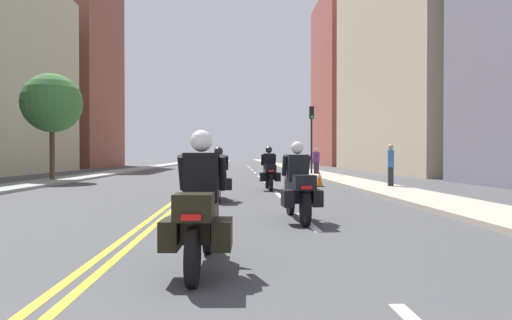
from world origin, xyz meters
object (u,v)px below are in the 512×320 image
motorcycle_2 (219,178)px  traffic_cone_0 (319,179)px  traffic_light_near (312,128)px  pedestrian_0 (316,162)px  motorcycle_3 (269,172)px  pedestrian_1 (391,166)px  motorcycle_0 (200,213)px  motorcycle_1 (298,188)px  street_tree_0 (52,103)px

motorcycle_2 → traffic_cone_0: bearing=51.7°
traffic_light_near → pedestrian_0: (0.28, -0.19, -2.21)m
motorcycle_3 → pedestrian_0: pedestrian_0 is taller
motorcycle_3 → pedestrian_1: 4.85m
motorcycle_3 → pedestrian_1: size_ratio=1.30×
motorcycle_0 → motorcycle_3: size_ratio=0.91×
motorcycle_0 → pedestrian_1: bearing=63.2°
pedestrian_0 → motorcycle_1: bearing=115.0°
traffic_cone_0 → pedestrian_0: (1.68, 9.71, 0.57)m
motorcycle_1 → traffic_light_near: 19.87m
motorcycle_2 → pedestrian_1: 7.79m
traffic_cone_0 → pedestrian_0: 9.87m
motorcycle_2 → traffic_cone_0: motorcycle_2 is taller
traffic_cone_0 → pedestrian_0: pedestrian_0 is taller
motorcycle_0 → traffic_light_near: bearing=79.2°
street_tree_0 → motorcycle_1: bearing=-52.0°
motorcycle_2 → pedestrian_0: 16.24m
motorcycle_3 → traffic_cone_0: bearing=35.3°
traffic_cone_0 → pedestrian_1: size_ratio=0.38×
traffic_cone_0 → motorcycle_1: bearing=-103.6°
traffic_light_near → pedestrian_0: 2.23m
motorcycle_0 → pedestrian_0: size_ratio=1.20×
motorcycle_2 → motorcycle_3: bearing=63.1°
traffic_cone_0 → pedestrian_1: 2.97m
motorcycle_3 → traffic_cone_0: 2.84m
motorcycle_3 → street_tree_0: bearing=150.9°
motorcycle_1 → pedestrian_0: pedestrian_0 is taller
motorcycle_2 → pedestrian_1: (6.62, 4.10, 0.26)m
motorcycle_1 → pedestrian_0: 19.58m
motorcycle_2 → traffic_light_near: traffic_light_near is taller
motorcycle_1 → pedestrian_1: size_ratio=1.26×
motorcycle_0 → motorcycle_2: size_ratio=0.92×
motorcycle_3 → pedestrian_1: pedestrian_1 is taller
pedestrian_1 → street_tree_0: street_tree_0 is taller
motorcycle_0 → street_tree_0: street_tree_0 is taller
motorcycle_0 → street_tree_0: (-8.79, 17.04, 3.26)m
street_tree_0 → motorcycle_2: bearing=-47.2°
motorcycle_1 → motorcycle_2: motorcycle_1 is taller
motorcycle_2 → traffic_light_near: 16.51m
motorcycle_0 → pedestrian_1: size_ratio=1.19×
pedestrian_0 → street_tree_0: (-14.43, -5.79, 3.02)m
pedestrian_1 → street_tree_0: bearing=-94.7°
traffic_cone_0 → motorcycle_2: bearing=-126.5°
motorcycle_0 → motorcycle_3: (1.68, 11.45, 0.02)m
motorcycle_2 → pedestrian_1: pedestrian_1 is taller
pedestrian_0 → street_tree_0: 15.84m
motorcycle_0 → motorcycle_3: 11.57m
motorcycle_2 → street_tree_0: (-8.70, 9.40, 3.27)m
motorcycle_0 → motorcycle_3: bearing=83.9°
pedestrian_0 → pedestrian_1: (0.88, -11.09, 0.01)m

